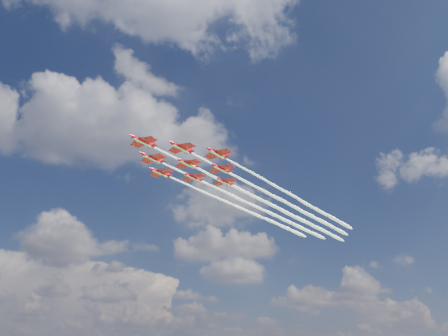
% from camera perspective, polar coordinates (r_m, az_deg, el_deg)
% --- Properties ---
extents(jet_lead, '(83.79, 81.75, 2.88)m').
position_cam_1_polar(jet_lead, '(183.24, 1.85, -2.70)').
color(jet_lead, red).
extents(jet_row2_port, '(83.79, 81.75, 2.88)m').
position_cam_1_polar(jet_row2_port, '(188.26, 5.53, -3.19)').
color(jet_row2_port, red).
extents(jet_row2_starb, '(83.79, 81.75, 2.88)m').
position_cam_1_polar(jet_row2_starb, '(195.43, 2.08, -4.07)').
color(jet_row2_starb, red).
extents(jet_row3_port, '(83.79, 81.75, 2.88)m').
position_cam_1_polar(jet_row3_port, '(194.03, 9.01, -3.64)').
color(jet_row3_port, red).
extents(jet_row3_centre, '(83.79, 81.75, 2.88)m').
position_cam_1_polar(jet_row3_centre, '(200.51, 5.53, -4.50)').
color(jet_row3_centre, red).
extents(jet_row3_starb, '(83.79, 81.75, 2.88)m').
position_cam_1_polar(jet_row3_starb, '(207.71, 2.28, -5.29)').
color(jet_row3_starb, red).
extents(jet_row4_port, '(83.79, 81.75, 2.88)m').
position_cam_1_polar(jet_row4_port, '(206.28, 8.81, -4.89)').
color(jet_row4_port, red).
extents(jet_row4_starb, '(83.79, 81.75, 2.88)m').
position_cam_1_polar(jet_row4_starb, '(212.84, 5.54, -5.66)').
color(jet_row4_starb, red).
extents(jet_tail, '(83.79, 81.75, 2.88)m').
position_cam_1_polar(jet_tail, '(218.63, 8.64, -6.00)').
color(jet_tail, red).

